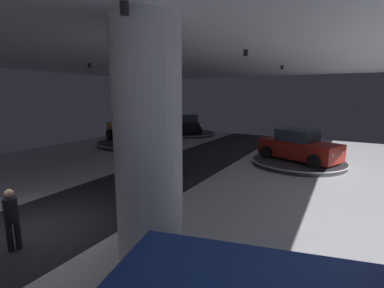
% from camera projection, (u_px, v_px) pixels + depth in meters
% --- Properties ---
extents(ground, '(24.00, 44.00, 0.06)m').
position_uv_depth(ground, '(26.00, 234.00, 7.86)').
color(ground, silver).
extents(ceiling_with_spotlights, '(24.00, 44.00, 0.39)m').
position_uv_depth(ceiling_with_spotlights, '(2.00, 25.00, 6.88)').
color(ceiling_with_spotlights, silver).
extents(column_right, '(1.56, 1.56, 5.50)m').
position_uv_depth(column_right, '(148.00, 143.00, 6.39)').
color(column_right, silver).
rests_on(column_right, ground).
extents(display_platform_far_right, '(5.01, 5.01, 0.26)m').
position_uv_depth(display_platform_far_right, '(298.00, 162.00, 15.47)').
color(display_platform_far_right, '#333338').
rests_on(display_platform_far_right, ground).
extents(display_car_far_right, '(4.57, 3.42, 1.71)m').
position_uv_depth(display_car_far_right, '(299.00, 146.00, 15.34)').
color(display_car_far_right, maroon).
rests_on(display_car_far_right, display_platform_far_right).
extents(display_platform_deep_left, '(5.03, 5.03, 0.25)m').
position_uv_depth(display_platform_deep_left, '(189.00, 133.00, 26.77)').
color(display_platform_deep_left, '#333338').
rests_on(display_platform_deep_left, ground).
extents(display_car_deep_left, '(3.80, 4.50, 1.71)m').
position_uv_depth(display_car_deep_left, '(189.00, 124.00, 26.58)').
color(display_car_deep_left, black).
rests_on(display_car_deep_left, display_platform_deep_left).
extents(display_platform_far_left, '(5.68, 5.68, 0.29)m').
position_uv_depth(display_platform_far_left, '(135.00, 143.00, 21.48)').
color(display_platform_far_left, '#333338').
rests_on(display_platform_far_left, ground).
extents(pickup_truck_far_left, '(5.70, 4.05, 2.30)m').
position_uv_depth(pickup_truck_far_left, '(136.00, 130.00, 21.05)').
color(pickup_truck_far_left, '#B77519').
rests_on(pickup_truck_far_left, display_platform_far_left).
extents(visitor_walking_near, '(0.32, 0.32, 1.59)m').
position_uv_depth(visitor_walking_near, '(11.00, 216.00, 6.85)').
color(visitor_walking_near, black).
rests_on(visitor_walking_near, ground).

